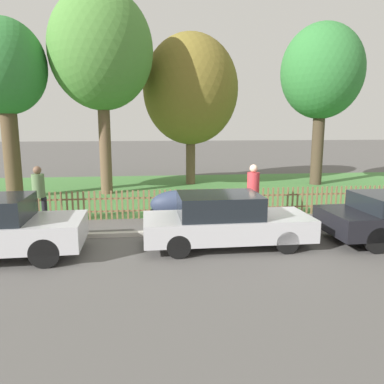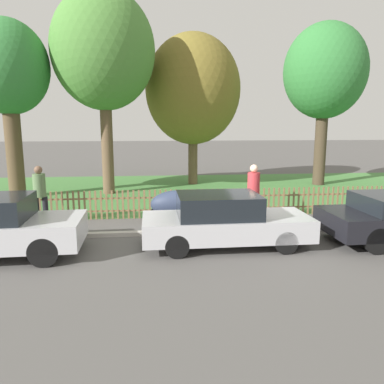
{
  "view_description": "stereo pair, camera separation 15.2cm",
  "coord_description": "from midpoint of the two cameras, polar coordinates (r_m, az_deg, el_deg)",
  "views": [
    {
      "loc": [
        -1.98,
        -10.05,
        3.07
      ],
      "look_at": [
        -0.75,
        0.72,
        1.1
      ],
      "focal_mm": 35.0,
      "sensor_mm": 36.0,
      "label": 1
    },
    {
      "loc": [
        -1.83,
        -10.07,
        3.07
      ],
      "look_at": [
        -0.75,
        0.72,
        1.1
      ],
      "focal_mm": 35.0,
      "sensor_mm": 36.0,
      "label": 2
    }
  ],
  "objects": [
    {
      "name": "grass_strip",
      "position": [
        17.65,
        0.56,
        0.31
      ],
      "size": [
        31.96,
        10.31,
        0.01
      ],
      "primitive_type": "cube",
      "color": "#477F3D",
      "rests_on": "ground"
    },
    {
      "name": "park_fence",
      "position": [
        12.55,
        3.13,
        -1.64
      ],
      "size": [
        31.96,
        0.05,
        0.95
      ],
      "color": "olive",
      "rests_on": "ground"
    },
    {
      "name": "parked_car_black_saloon",
      "position": [
        9.52,
        5.32,
        -4.33
      ],
      "size": [
        4.23,
        1.71,
        1.35
      ],
      "rotation": [
        0.0,
        0.0,
        0.01
      ],
      "color": "#BCBCC1",
      "rests_on": "ground"
    },
    {
      "name": "tree_mid_park",
      "position": [
        19.3,
        0.37,
        15.29
      ],
      "size": [
        4.72,
        4.72,
        7.48
      ],
      "color": "brown",
      "rests_on": "ground"
    },
    {
      "name": "tree_far_left",
      "position": [
        20.28,
        19.8,
        16.76
      ],
      "size": [
        4.0,
        4.0,
        7.92
      ],
      "color": "#473828",
      "rests_on": "ground"
    },
    {
      "name": "tree_behind_motorcycle",
      "position": [
        17.21,
        -13.08,
        20.16
      ],
      "size": [
        4.34,
        4.34,
        8.64
      ],
      "color": "brown",
      "rests_on": "ground"
    },
    {
      "name": "pedestrian_by_lamp",
      "position": [
        12.26,
        -21.85,
        0.0
      ],
      "size": [
        0.42,
        0.41,
        1.83
      ],
      "rotation": [
        0.0,
        0.0,
        0.12
      ],
      "color": "black",
      "rests_on": "ground"
    },
    {
      "name": "tree_nearest_kerb",
      "position": [
        17.36,
        -26.06,
        16.29
      ],
      "size": [
        3.27,
        3.27,
        7.21
      ],
      "color": "brown",
      "rests_on": "ground"
    },
    {
      "name": "kerb_stone",
      "position": [
        10.77,
        4.72,
        -5.97
      ],
      "size": [
        31.96,
        0.2,
        0.12
      ],
      "primitive_type": "cube",
      "color": "#B2ADA3",
      "rests_on": "ground"
    },
    {
      "name": "ground_plane",
      "position": [
        10.69,
        4.82,
        -6.43
      ],
      "size": [
        120.0,
        120.0,
        0.0
      ],
      "primitive_type": "plane",
      "color": "#565451"
    },
    {
      "name": "pedestrian_near_fence",
      "position": [
        11.69,
        9.7,
        0.2
      ],
      "size": [
        0.46,
        0.46,
        1.86
      ],
      "rotation": [
        0.0,
        0.0,
        1.82
      ],
      "color": "#2D3351",
      "rests_on": "ground"
    },
    {
      "name": "covered_motorcycle",
      "position": [
        11.55,
        -1.45,
        -1.8
      ],
      "size": [
        1.86,
        0.92,
        1.07
      ],
      "rotation": [
        0.0,
        0.0,
        -0.06
      ],
      "color": "black",
      "rests_on": "ground"
    }
  ]
}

